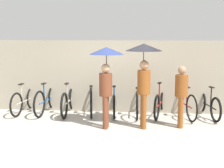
% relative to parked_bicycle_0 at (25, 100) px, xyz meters
% --- Properties ---
extents(ground_plane, '(30.00, 30.00, 0.00)m').
position_rel_parked_bicycle_0_xyz_m(ground_plane, '(2.66, -1.74, -0.37)').
color(ground_plane, '#9E998E').
extents(back_wall, '(13.33, 0.12, 2.13)m').
position_rel_parked_bicycle_0_xyz_m(back_wall, '(2.66, 0.39, 0.70)').
color(back_wall, gray).
rests_on(back_wall, ground).
extents(parked_bicycle_0, '(0.44, 1.69, 1.02)m').
position_rel_parked_bicycle_0_xyz_m(parked_bicycle_0, '(0.00, 0.00, 0.00)').
color(parked_bicycle_0, black).
rests_on(parked_bicycle_0, ground).
extents(parked_bicycle_1, '(0.44, 1.84, 0.99)m').
position_rel_parked_bicycle_0_xyz_m(parked_bicycle_1, '(0.67, 0.02, 0.03)').
color(parked_bicycle_1, black).
rests_on(parked_bicycle_1, ground).
extents(parked_bicycle_2, '(0.44, 1.83, 1.02)m').
position_rel_parked_bicycle_0_xyz_m(parked_bicycle_2, '(1.33, -0.02, 0.02)').
color(parked_bicycle_2, black).
rests_on(parked_bicycle_2, ground).
extents(parked_bicycle_3, '(0.46, 1.73, 1.03)m').
position_rel_parked_bicycle_0_xyz_m(parked_bicycle_3, '(2.00, 0.01, 0.03)').
color(parked_bicycle_3, black).
rests_on(parked_bicycle_3, ground).
extents(parked_bicycle_4, '(0.44, 1.73, 1.10)m').
position_rel_parked_bicycle_0_xyz_m(parked_bicycle_4, '(2.66, 0.04, -0.02)').
color(parked_bicycle_4, black).
rests_on(parked_bicycle_4, ground).
extents(parked_bicycle_5, '(0.44, 1.84, 1.06)m').
position_rel_parked_bicycle_0_xyz_m(parked_bicycle_5, '(3.33, 0.02, 0.02)').
color(parked_bicycle_5, black).
rests_on(parked_bicycle_5, ground).
extents(parked_bicycle_6, '(0.57, 1.76, 1.05)m').
position_rel_parked_bicycle_0_xyz_m(parked_bicycle_6, '(3.99, 0.04, 0.01)').
color(parked_bicycle_6, black).
rests_on(parked_bicycle_6, ground).
extents(parked_bicycle_7, '(0.59, 1.80, 1.11)m').
position_rel_parked_bicycle_0_xyz_m(parked_bicycle_7, '(4.66, -0.01, 0.02)').
color(parked_bicycle_7, black).
rests_on(parked_bicycle_7, ground).
extents(parked_bicycle_8, '(0.50, 1.73, 1.06)m').
position_rel_parked_bicycle_0_xyz_m(parked_bicycle_8, '(5.32, 0.00, -0.01)').
color(parked_bicycle_8, black).
rests_on(parked_bicycle_8, ground).
extents(pedestrian_leading, '(0.86, 0.86, 2.01)m').
position_rel_parked_bicycle_0_xyz_m(pedestrian_leading, '(2.58, -1.22, 1.14)').
color(pedestrian_leading, brown).
rests_on(pedestrian_leading, ground).
extents(pedestrian_center, '(0.91, 0.91, 2.09)m').
position_rel_parked_bicycle_0_xyz_m(pedestrian_center, '(3.49, -1.12, 1.23)').
color(pedestrian_center, brown).
rests_on(pedestrian_center, ground).
extents(pedestrian_trailing, '(0.32, 0.32, 1.55)m').
position_rel_parked_bicycle_0_xyz_m(pedestrian_trailing, '(4.44, -1.05, 0.53)').
color(pedestrian_trailing, brown).
rests_on(pedestrian_trailing, ground).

